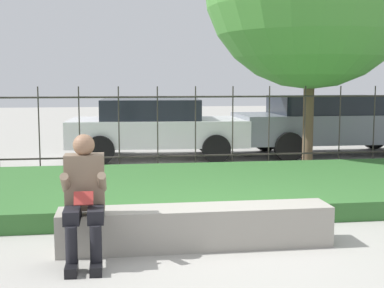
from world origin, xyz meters
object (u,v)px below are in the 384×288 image
car_parked_right (334,123)px  stone_bench (196,229)px  car_parked_center (156,126)px  person_seated_reader (84,193)px

car_parked_right → stone_bench: bearing=-123.9°
car_parked_center → car_parked_right: (4.17, -0.08, 0.04)m
stone_bench → car_parked_right: car_parked_right is taller
car_parked_center → car_parked_right: 4.17m
car_parked_center → stone_bench: bearing=-87.1°
person_seated_reader → car_parked_center: 6.93m
person_seated_reader → car_parked_right: size_ratio=0.26×
car_parked_center → car_parked_right: size_ratio=0.87×
car_parked_center → person_seated_reader: bearing=-96.4°
person_seated_reader → car_parked_center: bearing=79.8°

